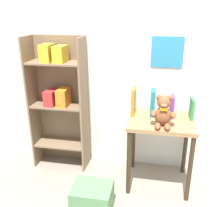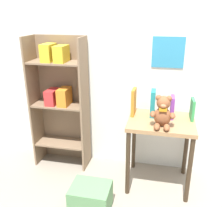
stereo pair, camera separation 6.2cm
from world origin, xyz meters
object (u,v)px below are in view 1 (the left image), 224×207
at_px(bookshelf_side, 59,97).
at_px(storage_bin, 92,199).
at_px(book_standing_purple, 172,106).
at_px(teddy_bear, 163,112).
at_px(display_table, 161,131).
at_px(book_standing_green, 192,108).
at_px(book_standing_teal, 153,103).
at_px(book_standing_orange, 134,102).

bearing_deg(bookshelf_side, storage_bin, -52.87).
xyz_separation_m(book_standing_purple, storage_bin, (-0.62, -0.57, -0.66)).
bearing_deg(teddy_bear, bookshelf_side, 163.62).
bearing_deg(book_standing_purple, display_table, -137.46).
bearing_deg(book_standing_purple, book_standing_green, -2.56).
bearing_deg(teddy_bear, storage_bin, -146.13).
relative_size(bookshelf_side, book_standing_teal, 5.55).
bearing_deg(bookshelf_side, display_table, -9.90).
xyz_separation_m(bookshelf_side, teddy_bear, (1.05, -0.31, 0.03)).
xyz_separation_m(book_standing_teal, book_standing_purple, (0.18, -0.00, -0.02)).
distance_m(display_table, book_standing_teal, 0.27).
bearing_deg(book_standing_green, teddy_bear, -143.65).
height_order(display_table, book_standing_green, book_standing_green).
xyz_separation_m(book_standing_orange, book_standing_purple, (0.35, 0.01, -0.03)).
distance_m(book_standing_orange, book_standing_green, 0.53).
xyz_separation_m(bookshelf_side, book_standing_teal, (0.95, -0.10, 0.03)).
distance_m(bookshelf_side, display_table, 1.08).
bearing_deg(teddy_bear, display_table, 93.00).
bearing_deg(storage_bin, display_table, 42.50).
bearing_deg(book_standing_teal, book_standing_green, -2.07).
height_order(display_table, book_standing_orange, book_standing_orange).
relative_size(bookshelf_side, book_standing_green, 7.20).
height_order(book_standing_teal, storage_bin, book_standing_teal).
relative_size(book_standing_green, storage_bin, 0.58).
bearing_deg(display_table, book_standing_teal, 135.53).
height_order(bookshelf_side, display_table, bookshelf_side).
bearing_deg(book_standing_teal, storage_bin, -128.78).
bearing_deg(book_standing_green, storage_bin, -146.84).
xyz_separation_m(teddy_bear, book_standing_teal, (-0.09, 0.21, -0.00)).
distance_m(teddy_bear, book_standing_purple, 0.23).
relative_size(book_standing_purple, storage_bin, 0.62).
distance_m(bookshelf_side, book_standing_green, 1.31).
height_order(display_table, teddy_bear, teddy_bear).
bearing_deg(display_table, storage_bin, -137.50).
xyz_separation_m(display_table, teddy_bear, (0.01, -0.13, 0.24)).
bearing_deg(storage_bin, book_standing_orange, 64.54).
distance_m(teddy_bear, book_standing_orange, 0.34).
height_order(bookshelf_side, storage_bin, bookshelf_side).
xyz_separation_m(bookshelf_side, display_table, (1.04, -0.18, -0.21)).
distance_m(display_table, book_standing_orange, 0.37).
distance_m(bookshelf_side, storage_bin, 1.06).
bearing_deg(display_table, teddy_bear, -87.00).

